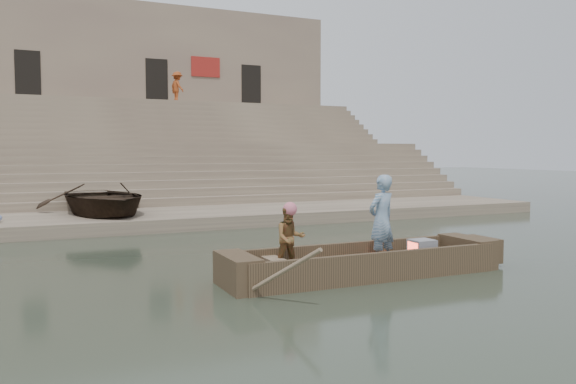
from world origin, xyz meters
TOP-DOWN VIEW (x-y plane):
  - ground at (0.00, 0.00)m, footprint 120.00×120.00m
  - lower_landing at (0.00, 8.00)m, footprint 32.00×4.00m
  - mid_landing at (0.00, 15.50)m, footprint 32.00×3.00m
  - upper_landing at (0.00, 22.50)m, footprint 32.00×3.00m
  - ghat_steps at (0.00, 17.19)m, footprint 32.00×11.00m
  - building_wall at (0.00, 26.50)m, footprint 32.00×5.07m
  - main_rowboat at (3.67, -1.37)m, footprint 5.00×1.30m
  - rowboat_trim at (3.88, -1.38)m, footprint 6.04×2.63m
  - standing_man at (3.98, -1.51)m, footprint 0.72×0.58m
  - rowing_man at (2.17, -1.26)m, footprint 0.64×0.53m
  - television at (5.04, -1.37)m, footprint 0.46×0.42m
  - beached_rowboat at (-0.02, 8.31)m, footprint 4.11×5.29m
  - pedestrian at (5.75, 22.01)m, footprint 0.93×1.26m

SIDE VIEW (x-z plane):
  - ground at x=0.00m, z-range 0.00..0.00m
  - main_rowboat at x=3.67m, z-range 0.00..0.22m
  - lower_landing at x=0.00m, z-range 0.00..0.40m
  - rowboat_trim at x=3.88m, z-range -0.62..1.23m
  - television at x=5.04m, z-range 0.22..0.62m
  - rowing_man at x=2.17m, z-range 0.22..1.41m
  - beached_rowboat at x=-0.02m, z-range 0.40..1.40m
  - standing_man at x=3.98m, z-range 0.22..1.95m
  - mid_landing at x=0.00m, z-range 0.00..2.80m
  - ghat_steps at x=0.00m, z-range -0.80..4.40m
  - upper_landing at x=0.00m, z-range 0.00..5.20m
  - building_wall at x=0.00m, z-range 0.00..11.20m
  - pedestrian at x=5.75m, z-range 5.20..6.94m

